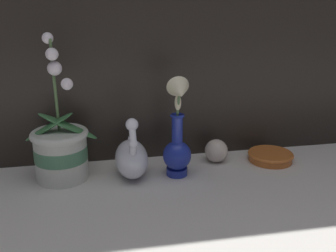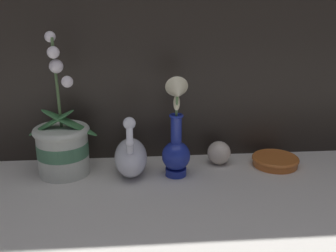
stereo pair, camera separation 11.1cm
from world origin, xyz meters
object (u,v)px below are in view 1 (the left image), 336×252
at_px(swan_figurine, 131,157).
at_px(glass_sphere, 216,151).
at_px(blue_vase, 179,140).
at_px(amber_dish, 270,156).
at_px(orchid_potted_plant, 61,149).

relative_size(swan_figurine, glass_sphere, 2.61).
bearing_deg(blue_vase, glass_sphere, 28.87).
relative_size(swan_figurine, amber_dish, 1.33).
bearing_deg(amber_dish, blue_vase, -170.75).
xyz_separation_m(orchid_potted_plant, blue_vase, (0.32, -0.04, 0.02)).
distance_m(swan_figurine, blue_vase, 0.14).
height_order(glass_sphere, amber_dish, glass_sphere).
height_order(orchid_potted_plant, blue_vase, orchid_potted_plant).
distance_m(orchid_potted_plant, swan_figurine, 0.20).
xyz_separation_m(glass_sphere, amber_dish, (0.17, -0.03, -0.02)).
relative_size(blue_vase, amber_dish, 2.06).
xyz_separation_m(swan_figurine, amber_dish, (0.43, 0.03, -0.04)).
xyz_separation_m(orchid_potted_plant, amber_dish, (0.63, 0.00, -0.07)).
relative_size(orchid_potted_plant, swan_figurine, 2.16).
bearing_deg(amber_dish, glass_sphere, 171.54).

